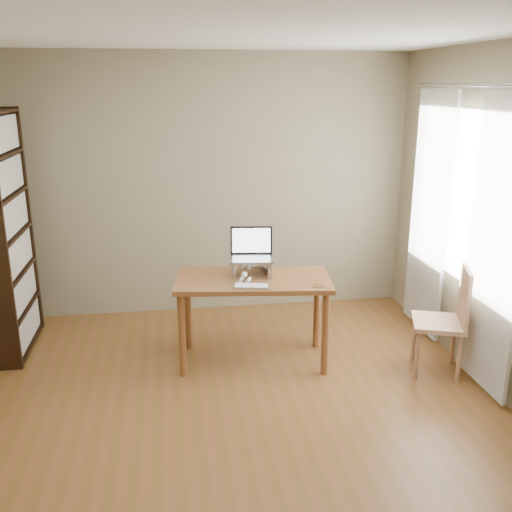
{
  "coord_description": "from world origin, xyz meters",
  "views": [
    {
      "loc": [
        -0.41,
        -3.43,
        2.28
      ],
      "look_at": [
        0.26,
        0.96,
        0.95
      ],
      "focal_mm": 40.0,
      "sensor_mm": 36.0,
      "label": 1
    }
  ],
  "objects_px": {
    "desk": "(253,291)",
    "laptop": "(251,251)",
    "keyboard": "(251,286)",
    "cat": "(248,267)",
    "chair": "(447,316)",
    "bookshelf": "(3,235)"
  },
  "relations": [
    {
      "from": "desk",
      "to": "keyboard",
      "type": "xyz_separation_m",
      "value": [
        -0.05,
        -0.22,
        0.12
      ]
    },
    {
      "from": "bookshelf",
      "to": "chair",
      "type": "height_order",
      "value": "bookshelf"
    },
    {
      "from": "desk",
      "to": "cat",
      "type": "xyz_separation_m",
      "value": [
        -0.03,
        0.11,
        0.18
      ]
    },
    {
      "from": "bookshelf",
      "to": "laptop",
      "type": "xyz_separation_m",
      "value": [
        2.08,
        -0.43,
        -0.11
      ]
    },
    {
      "from": "desk",
      "to": "laptop",
      "type": "xyz_separation_m",
      "value": [
        0.0,
        0.14,
        0.3
      ]
    },
    {
      "from": "cat",
      "to": "chair",
      "type": "relative_size",
      "value": 0.54
    },
    {
      "from": "desk",
      "to": "cat",
      "type": "distance_m",
      "value": 0.21
    },
    {
      "from": "desk",
      "to": "bookshelf",
      "type": "bearing_deg",
      "value": 171.71
    },
    {
      "from": "desk",
      "to": "cat",
      "type": "relative_size",
      "value": 2.77
    },
    {
      "from": "desk",
      "to": "keyboard",
      "type": "bearing_deg",
      "value": -94.99
    },
    {
      "from": "keyboard",
      "to": "cat",
      "type": "height_order",
      "value": "cat"
    },
    {
      "from": "bookshelf",
      "to": "laptop",
      "type": "relative_size",
      "value": 5.5
    },
    {
      "from": "laptop",
      "to": "chair",
      "type": "bearing_deg",
      "value": -12.83
    },
    {
      "from": "chair",
      "to": "desk",
      "type": "bearing_deg",
      "value": -175.89
    },
    {
      "from": "keyboard",
      "to": "cat",
      "type": "relative_size",
      "value": 0.62
    },
    {
      "from": "chair",
      "to": "laptop",
      "type": "bearing_deg",
      "value": 179.24
    },
    {
      "from": "desk",
      "to": "laptop",
      "type": "distance_m",
      "value": 0.34
    },
    {
      "from": "keyboard",
      "to": "desk",
      "type": "bearing_deg",
      "value": 90.19
    },
    {
      "from": "bookshelf",
      "to": "desk",
      "type": "distance_m",
      "value": 2.19
    },
    {
      "from": "keyboard",
      "to": "chair",
      "type": "relative_size",
      "value": 0.33
    },
    {
      "from": "laptop",
      "to": "bookshelf",
      "type": "bearing_deg",
      "value": 175.43
    },
    {
      "from": "cat",
      "to": "chair",
      "type": "height_order",
      "value": "cat"
    }
  ]
}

